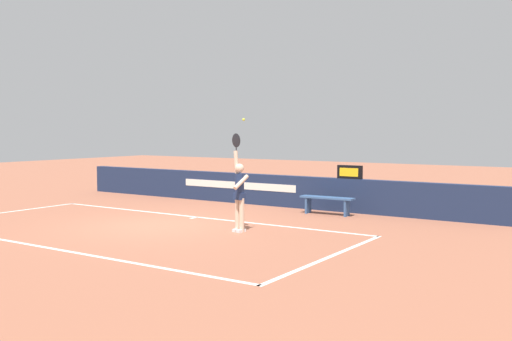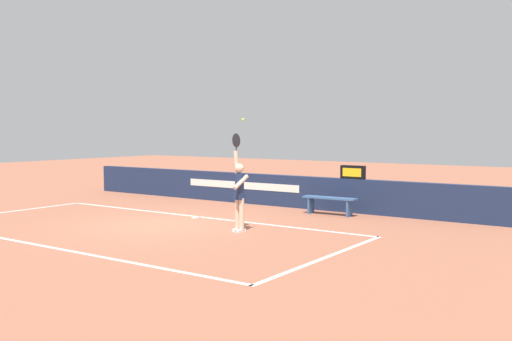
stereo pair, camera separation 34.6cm
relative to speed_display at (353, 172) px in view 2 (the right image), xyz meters
The scene contains 7 objects.
ground_plane 6.00m from the speed_display, 122.95° to the right, with size 60.00×60.00×0.00m, color #A05D44.
court_lines 6.72m from the speed_display, 118.95° to the right, with size 10.92×5.15×0.00m.
back_wall 3.28m from the speed_display, behind, with size 15.52×0.27×1.01m.
speed_display is the anchor object (origin of this frame).
tennis_player 4.63m from the speed_display, 100.57° to the right, with size 0.45×0.48×2.40m.
tennis_ball 5.12m from the speed_display, 95.88° to the right, with size 0.07×0.07×0.07m.
courtside_bench_near 1.21m from the speed_display, 111.92° to the right, with size 1.63×0.41×0.52m.
Camera 2 is at (10.58, -10.74, 2.47)m, focal length 40.39 mm.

